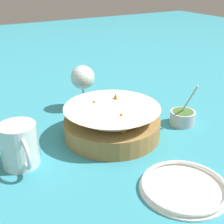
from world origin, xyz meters
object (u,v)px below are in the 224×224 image
sauce_cup (183,117)px  wine_glass (83,79)px  side_plate (184,187)px  beer_mug (20,147)px  food_basket (112,123)px

sauce_cup → wine_glass: wine_glass is taller
side_plate → sauce_cup: bearing=138.6°
side_plate → beer_mug: bearing=-134.7°
food_basket → beer_mug: size_ratio=2.06×
beer_mug → side_plate: 0.36m
food_basket → sauce_cup: (0.04, 0.21, -0.02)m
food_basket → sauce_cup: sauce_cup is taller
food_basket → sauce_cup: bearing=78.8°
sauce_cup → side_plate: sauce_cup is taller
wine_glass → beer_mug: (0.22, -0.26, -0.05)m
food_basket → beer_mug: (0.01, -0.24, 0.01)m
sauce_cup → beer_mug: size_ratio=1.06×
food_basket → wine_glass: bearing=175.8°
wine_glass → beer_mug: bearing=-50.1°
food_basket → beer_mug: beer_mug is taller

